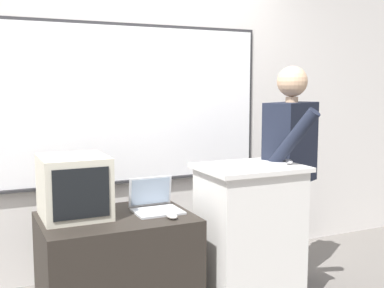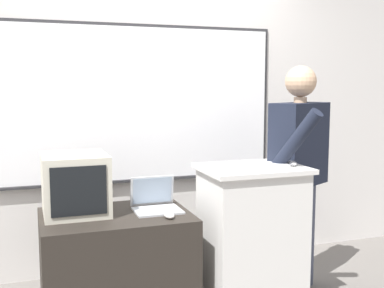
{
  "view_description": "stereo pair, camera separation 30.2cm",
  "coord_description": "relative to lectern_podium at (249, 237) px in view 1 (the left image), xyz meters",
  "views": [
    {
      "loc": [
        -1.21,
        -2.34,
        1.5
      ],
      "look_at": [
        0.05,
        0.39,
        1.13
      ],
      "focal_mm": 45.0,
      "sensor_mm": 36.0,
      "label": 1
    },
    {
      "loc": [
        -0.93,
        -2.45,
        1.5
      ],
      "look_at": [
        0.05,
        0.39,
        1.13
      ],
      "focal_mm": 45.0,
      "sensor_mm": 36.0,
      "label": 2
    }
  ],
  "objects": [
    {
      "name": "computer_mouse_by_keyboard",
      "position": [
        0.25,
        -0.06,
        0.5
      ],
      "size": [
        0.06,
        0.1,
        0.03
      ],
      "color": "#BCBCC1",
      "rests_on": "lectern_podium"
    },
    {
      "name": "lectern_podium",
      "position": [
        0.0,
        0.0,
        0.0
      ],
      "size": [
        0.67,
        0.52,
        0.97
      ],
      "color": "silver",
      "rests_on": "ground_plane"
    },
    {
      "name": "person_presenter",
      "position": [
        0.46,
        0.18,
        0.47
      ],
      "size": [
        0.64,
        0.7,
        1.64
      ],
      "rotation": [
        0.0,
        0.0,
        0.48
      ],
      "color": "#474C60",
      "rests_on": "ground_plane"
    },
    {
      "name": "side_desk",
      "position": [
        -0.87,
        0.14,
        -0.14
      ],
      "size": [
        0.92,
        0.66,
        0.7
      ],
      "color": "#28231E",
      "rests_on": "ground_plane"
    },
    {
      "name": "laptop",
      "position": [
        -0.61,
        0.17,
        0.26
      ],
      "size": [
        0.29,
        0.27,
        0.21
      ],
      "color": "#B7BABF",
      "rests_on": "side_desk"
    },
    {
      "name": "crt_monitor",
      "position": [
        -1.11,
        0.24,
        0.4
      ],
      "size": [
        0.39,
        0.43,
        0.38
      ],
      "color": "beige",
      "rests_on": "side_desk"
    },
    {
      "name": "wireless_keyboard",
      "position": [
        0.01,
        -0.07,
        0.49
      ],
      "size": [
        0.4,
        0.12,
        0.02
      ],
      "color": "silver",
      "rests_on": "lectern_podium"
    },
    {
      "name": "computer_mouse_by_laptop",
      "position": [
        -0.58,
        -0.06,
        0.23
      ],
      "size": [
        0.06,
        0.1,
        0.03
      ],
      "color": "silver",
      "rests_on": "side_desk"
    },
    {
      "name": "back_wall",
      "position": [
        -0.46,
        1.04,
        0.88
      ],
      "size": [
        6.4,
        0.17,
        2.73
      ],
      "color": "silver",
      "rests_on": "ground_plane"
    }
  ]
}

